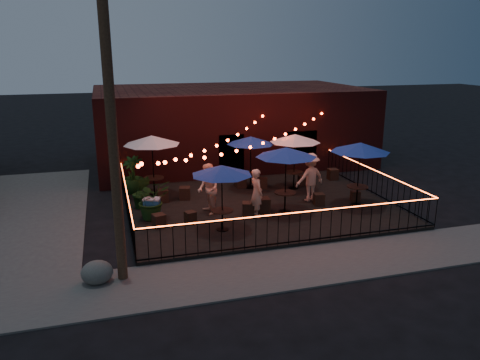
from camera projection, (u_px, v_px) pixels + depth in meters
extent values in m
plane|color=black|center=(277.00, 225.00, 16.51)|extent=(110.00, 110.00, 0.00)
cube|color=black|center=(259.00, 206.00, 18.33)|extent=(10.00, 8.00, 0.15)
cube|color=#494543|center=(316.00, 264.00, 13.50)|extent=(18.00, 2.50, 0.05)
cube|color=#39100F|center=(230.00, 125.00, 25.47)|extent=(14.00, 8.00, 4.00)
cube|color=black|center=(231.00, 157.00, 21.86)|extent=(1.20, 0.24, 2.20)
cube|color=black|center=(300.00, 143.00, 22.67)|extent=(1.60, 0.24, 1.20)
cylinder|color=#352015|center=(112.00, 133.00, 11.56)|extent=(0.26, 0.26, 8.00)
cube|color=black|center=(299.00, 241.00, 14.60)|extent=(10.00, 0.04, 0.04)
cube|color=black|center=(300.00, 213.00, 14.35)|extent=(10.00, 0.04, 0.04)
cube|color=#FF511B|center=(300.00, 212.00, 14.34)|extent=(10.00, 0.03, 0.02)
cube|color=black|center=(128.00, 214.00, 16.94)|extent=(0.04, 8.00, 0.04)
cube|color=black|center=(126.00, 190.00, 16.69)|extent=(0.04, 8.00, 0.04)
cube|color=#FF511B|center=(126.00, 189.00, 16.68)|extent=(0.03, 8.00, 0.02)
cube|color=black|center=(371.00, 191.00, 19.64)|extent=(0.04, 8.00, 0.04)
cube|color=black|center=(373.00, 170.00, 19.39)|extent=(0.04, 8.00, 0.04)
cube|color=#FF511B|center=(373.00, 169.00, 19.38)|extent=(0.03, 8.00, 0.02)
cylinder|color=black|center=(222.00, 229.00, 15.70)|extent=(0.41, 0.41, 0.03)
cylinder|color=black|center=(222.00, 220.00, 15.61)|extent=(0.06, 0.06, 0.66)
cylinder|color=black|center=(222.00, 211.00, 15.52)|extent=(0.74, 0.74, 0.04)
cylinder|color=black|center=(222.00, 198.00, 15.40)|extent=(0.04, 0.04, 2.21)
cone|color=navy|center=(222.00, 170.00, 15.14)|extent=(2.45, 2.45, 0.32)
cylinder|color=black|center=(155.00, 195.00, 19.32)|extent=(0.46, 0.46, 0.03)
cylinder|color=black|center=(154.00, 187.00, 19.22)|extent=(0.06, 0.06, 0.75)
cylinder|color=black|center=(154.00, 178.00, 19.12)|extent=(0.83, 0.83, 0.04)
cylinder|color=black|center=(153.00, 166.00, 18.99)|extent=(0.05, 0.05, 2.50)
cone|color=silver|center=(152.00, 140.00, 18.69)|extent=(2.52, 2.52, 0.36)
cylinder|color=black|center=(285.00, 211.00, 17.42)|extent=(0.44, 0.44, 0.03)
cylinder|color=black|center=(285.00, 202.00, 17.32)|extent=(0.06, 0.06, 0.73)
cylinder|color=black|center=(285.00, 193.00, 17.22)|extent=(0.81, 0.81, 0.04)
cylinder|color=black|center=(286.00, 181.00, 17.09)|extent=(0.04, 0.04, 2.43)
cone|color=navy|center=(286.00, 152.00, 16.81)|extent=(2.73, 2.73, 0.35)
cylinder|color=black|center=(250.00, 187.00, 20.42)|extent=(0.41, 0.41, 0.03)
cylinder|color=black|center=(250.00, 180.00, 20.33)|extent=(0.06, 0.06, 0.67)
cylinder|color=black|center=(251.00, 172.00, 20.24)|extent=(0.75, 0.75, 0.04)
cylinder|color=black|center=(251.00, 163.00, 20.12)|extent=(0.04, 0.04, 2.25)
cone|color=navy|center=(251.00, 140.00, 19.85)|extent=(2.43, 2.43, 0.33)
cylinder|color=black|center=(356.00, 205.00, 18.16)|extent=(0.45, 0.45, 0.03)
cylinder|color=black|center=(357.00, 196.00, 18.06)|extent=(0.06, 0.06, 0.73)
cylinder|color=black|center=(358.00, 187.00, 17.96)|extent=(0.82, 0.82, 0.04)
cylinder|color=black|center=(358.00, 175.00, 17.83)|extent=(0.04, 0.04, 2.45)
cone|color=navy|center=(360.00, 147.00, 17.54)|extent=(2.97, 2.97, 0.36)
cylinder|color=black|center=(293.00, 188.00, 20.36)|extent=(0.43, 0.43, 0.03)
cylinder|color=black|center=(294.00, 180.00, 20.27)|extent=(0.06, 0.06, 0.71)
cylinder|color=black|center=(294.00, 172.00, 20.17)|extent=(0.79, 0.79, 0.04)
cylinder|color=black|center=(294.00, 162.00, 20.04)|extent=(0.04, 0.04, 2.36)
cone|color=silver|center=(295.00, 138.00, 19.76)|extent=(2.73, 2.73, 0.34)
cube|color=black|center=(159.00, 221.00, 15.87)|extent=(0.49, 0.49, 0.46)
cube|color=black|center=(190.00, 217.00, 16.30)|extent=(0.43, 0.43, 0.40)
cube|color=black|center=(163.00, 196.00, 18.51)|extent=(0.43, 0.43, 0.50)
cube|color=black|center=(185.00, 193.00, 18.83)|extent=(0.51, 0.51, 0.50)
cube|color=black|center=(248.00, 209.00, 16.96)|extent=(0.52, 0.52, 0.50)
cube|color=black|center=(264.00, 205.00, 17.41)|extent=(0.46, 0.46, 0.51)
cube|color=black|center=(240.00, 182.00, 20.45)|extent=(0.46, 0.46, 0.51)
cube|color=black|center=(263.00, 183.00, 20.34)|extent=(0.48, 0.48, 0.45)
cube|color=black|center=(319.00, 199.00, 18.12)|extent=(0.44, 0.44, 0.46)
cube|color=black|center=(355.00, 196.00, 18.62)|extent=(0.42, 0.42, 0.41)
cube|color=black|center=(303.00, 180.00, 20.74)|extent=(0.42, 0.42, 0.44)
cube|color=black|center=(333.00, 174.00, 21.64)|extent=(0.44, 0.44, 0.50)
imported|color=tan|center=(257.00, 193.00, 16.70)|extent=(0.54, 0.72, 1.78)
imported|color=#D0A48B|center=(208.00, 189.00, 17.00)|extent=(0.81, 0.99, 1.88)
imported|color=#D4A58E|center=(310.00, 177.00, 18.48)|extent=(1.37, 0.96, 1.93)
imported|color=#124012|center=(152.00, 200.00, 16.57)|extent=(1.55, 1.44, 1.41)
imported|color=#0E3C0D|center=(141.00, 192.00, 17.70)|extent=(0.69, 0.56, 1.26)
imported|color=#194011|center=(133.00, 175.00, 19.53)|extent=(1.15, 1.15, 1.55)
cube|color=#205DA9|center=(152.00, 209.00, 16.63)|extent=(0.64, 0.54, 0.73)
cube|color=silver|center=(152.00, 199.00, 16.53)|extent=(0.69, 0.58, 0.05)
ellipsoid|color=#4D4E48|center=(97.00, 272.00, 12.31)|extent=(1.00, 0.90, 0.67)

